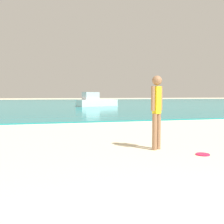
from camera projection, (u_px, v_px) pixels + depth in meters
water at (53, 103)px, 40.74m from camera, size 160.00×60.00×0.06m
person_standing at (157, 108)px, 6.01m from camera, size 0.35×0.24×1.71m
frisbee at (203, 154)px, 5.53m from camera, size 0.30×0.30×0.03m
boat_near at (96, 101)px, 27.73m from camera, size 4.61×2.84×1.49m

